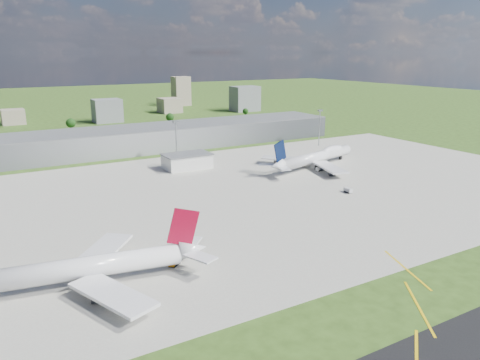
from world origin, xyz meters
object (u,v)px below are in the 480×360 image
airliner_blue_quad (316,157)px  van_white_far (319,169)px  tug_yellow (174,263)px  van_white_near (348,191)px  airliner_red_twin (85,269)px

airliner_blue_quad → van_white_far: size_ratio=17.17×
airliner_blue_quad → tug_yellow: size_ratio=18.04×
van_white_near → airliner_blue_quad: bearing=-21.1°
airliner_blue_quad → van_white_far: airliner_blue_quad is taller
airliner_red_twin → airliner_blue_quad: bearing=-142.1°
airliner_red_twin → tug_yellow: 27.29m
airliner_blue_quad → van_white_near: size_ratio=16.83×
tug_yellow → van_white_near: van_white_near is taller
airliner_blue_quad → van_white_near: bearing=-127.9°
van_white_far → airliner_red_twin: bearing=-166.5°
airliner_blue_quad → tug_yellow: bearing=-161.3°
airliner_red_twin → van_white_far: 161.98m
tug_yellow → van_white_near: (102.54, 32.08, 0.22)m
tug_yellow → van_white_far: size_ratio=0.95×
airliner_red_twin → van_white_near: size_ratio=16.52×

